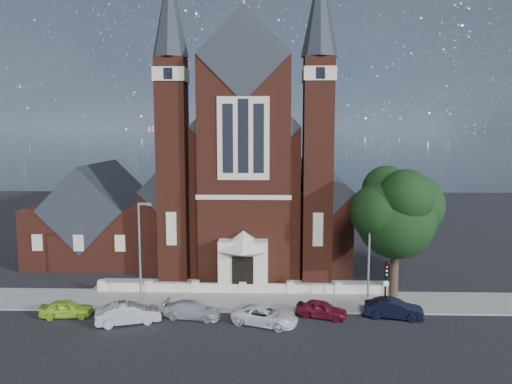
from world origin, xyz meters
TOP-DOWN VIEW (x-y plane):
  - ground at (0.00, 15.00)m, footprint 120.00×120.00m
  - pavement_strip at (0.00, 4.50)m, footprint 60.00×5.00m
  - forecourt_paving at (0.00, 8.50)m, footprint 26.00×3.00m
  - forecourt_wall at (0.00, 6.50)m, footprint 24.00×0.40m
  - church at (-0.00, 22.94)m, footprint 20.01×34.90m
  - parish_hall at (-16.00, 18.00)m, footprint 12.00×12.20m
  - street_tree at (12.60, 5.71)m, footprint 6.40×6.60m
  - street_lamp_left at (-7.91, 4.00)m, footprint 1.16×0.22m
  - street_lamp_right at (10.09, 4.00)m, footprint 1.16×0.22m
  - traffic_signal at (11.00, 2.43)m, footprint 0.28×0.42m
  - car_lime_van at (-12.70, 0.81)m, footprint 3.92×1.94m
  - car_silver_a at (-7.80, -0.29)m, footprint 4.81×2.96m
  - car_silver_b at (-3.39, 0.88)m, footprint 4.53×2.47m
  - car_white_suv at (1.96, -0.18)m, footprint 5.20×3.66m
  - car_dark_red at (6.11, 1.29)m, footprint 4.02×2.64m
  - car_navy at (11.39, 1.33)m, footprint 4.45×2.25m

SIDE VIEW (x-z plane):
  - ground at x=0.00m, z-range 0.00..0.00m
  - pavement_strip at x=0.00m, z-range -0.06..0.06m
  - forecourt_paving at x=0.00m, z-range -0.07..0.07m
  - forecourt_wall at x=0.00m, z-range -0.45..0.45m
  - car_silver_b at x=-3.39m, z-range 0.00..1.24m
  - car_dark_red at x=6.11m, z-range 0.00..1.27m
  - car_lime_van at x=-12.70m, z-range 0.00..1.29m
  - car_white_suv at x=1.96m, z-range 0.00..1.32m
  - car_navy at x=11.39m, z-range 0.00..1.40m
  - car_silver_a at x=-7.80m, z-range 0.00..1.50m
  - traffic_signal at x=11.00m, z-range 0.58..4.58m
  - parish_hall at x=-16.00m, z-range -1.11..9.13m
  - street_lamp_left at x=-7.91m, z-range 0.55..8.64m
  - street_lamp_right at x=10.09m, z-range 0.55..8.64m
  - street_tree at x=12.60m, z-range 1.61..12.31m
  - church at x=0.00m, z-range -6.41..22.79m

